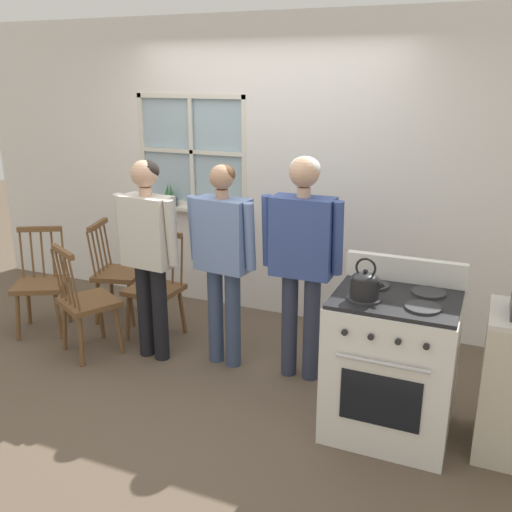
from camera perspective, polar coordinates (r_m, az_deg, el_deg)
The scene contains 12 objects.
ground_plane at distance 4.46m, azimuth -5.67°, elevation -11.87°, with size 16.00×16.00×0.00m, color brown.
wall_back at distance 5.20m, azimuth 1.72°, elevation 8.27°, with size 6.40×0.16×2.70m.
chair_by_window at distance 5.42m, azimuth -13.73°, elevation -1.75°, with size 0.49×0.51×0.92m.
chair_near_wall at distance 5.35m, azimuth -20.71°, elevation -2.66°, with size 0.56×0.55×0.92m.
chair_center_cluster at distance 4.97m, azimuth -10.01°, elevation -3.29°, with size 0.44×0.42×0.92m.
chair_near_stove at distance 4.80m, azimuth -16.59°, elevation -4.54°, with size 0.56×0.55×0.92m.
person_elderly_left at distance 4.44m, azimuth -10.72°, elevation 1.38°, with size 0.55×0.24×1.60m.
person_teen_center at distance 4.28m, azimuth -3.32°, elevation 0.68°, with size 0.57×0.25×1.58m.
person_adult_right at distance 4.06m, azimuth 4.66°, elevation 0.89°, with size 0.60×0.23×1.67m.
stove at distance 3.71m, azimuth 13.38°, elevation -10.44°, with size 0.75×0.68×1.08m.
kettle at distance 3.40m, azimuth 10.84°, elevation -2.77°, with size 0.21×0.17×0.25m.
potted_plant at distance 5.64m, azimuth -8.68°, elevation 5.63°, with size 0.16×0.16×0.23m.
Camera 1 is at (1.91, -3.37, 2.20)m, focal length 40.00 mm.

